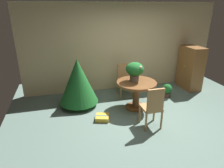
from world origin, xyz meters
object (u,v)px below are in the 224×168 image
(wooden_cabinet, at_px, (190,68))
(potted_plant, at_px, (167,90))
(round_dining_table, at_px, (136,89))
(wooden_chair_near, at_px, (153,106))
(holiday_tree, at_px, (78,81))
(flower_vase, at_px, (135,70))
(gift_box_gold, at_px, (102,118))
(wooden_chair_far, at_px, (125,78))

(wooden_cabinet, bearing_deg, potted_plant, -155.31)
(round_dining_table, bearing_deg, wooden_chair_near, -90.00)
(holiday_tree, height_order, potted_plant, holiday_tree)
(wooden_cabinet, relative_size, potted_plant, 3.36)
(flower_vase, relative_size, holiday_tree, 0.38)
(flower_vase, height_order, holiday_tree, holiday_tree)
(flower_vase, distance_m, gift_box_gold, 1.40)
(round_dining_table, bearing_deg, wooden_cabinet, 21.80)
(wooden_chair_near, height_order, wooden_cabinet, wooden_cabinet)
(round_dining_table, xyz_separation_m, holiday_tree, (-1.40, 0.52, 0.16))
(wooden_chair_near, bearing_deg, wooden_chair_far, 90.00)
(holiday_tree, distance_m, gift_box_gold, 1.16)
(holiday_tree, xyz_separation_m, gift_box_gold, (0.44, -0.86, -0.64))
(wooden_cabinet, bearing_deg, wooden_chair_near, -140.03)
(gift_box_gold, bearing_deg, wooden_cabinet, 21.21)
(wooden_chair_near, distance_m, wooden_cabinet, 2.81)
(wooden_cabinet, height_order, potted_plant, wooden_cabinet)
(wooden_chair_far, relative_size, holiday_tree, 0.71)
(holiday_tree, bearing_deg, flower_vase, -18.29)
(potted_plant, bearing_deg, wooden_chair_near, -130.07)
(holiday_tree, bearing_deg, wooden_chair_near, -46.18)
(holiday_tree, height_order, gift_box_gold, holiday_tree)
(potted_plant, bearing_deg, holiday_tree, 177.04)
(round_dining_table, relative_size, holiday_tree, 0.78)
(holiday_tree, relative_size, wooden_cabinet, 0.95)
(wooden_chair_near, bearing_deg, wooden_cabinet, 39.97)
(flower_vase, height_order, gift_box_gold, flower_vase)
(round_dining_table, bearing_deg, holiday_tree, 159.78)
(gift_box_gold, bearing_deg, flower_vase, 24.13)
(flower_vase, distance_m, holiday_tree, 1.47)
(round_dining_table, height_order, wooden_cabinet, wooden_cabinet)
(wooden_chair_near, bearing_deg, flower_vase, 92.25)
(wooden_chair_near, bearing_deg, gift_box_gold, 148.30)
(flower_vase, height_order, wooden_chair_far, flower_vase)
(flower_vase, relative_size, potted_plant, 1.22)
(round_dining_table, bearing_deg, potted_plant, 19.02)
(gift_box_gold, bearing_deg, round_dining_table, 19.86)
(flower_vase, bearing_deg, round_dining_table, -58.99)
(round_dining_table, relative_size, wooden_chair_near, 1.05)
(gift_box_gold, height_order, potted_plant, potted_plant)
(potted_plant, bearing_deg, gift_box_gold, -160.59)
(round_dining_table, relative_size, wooden_cabinet, 0.75)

